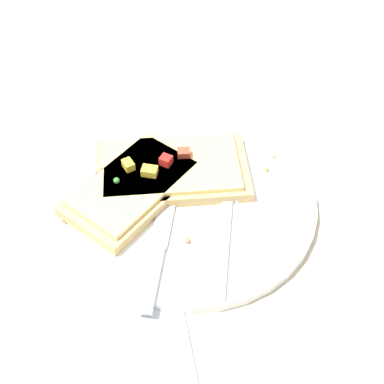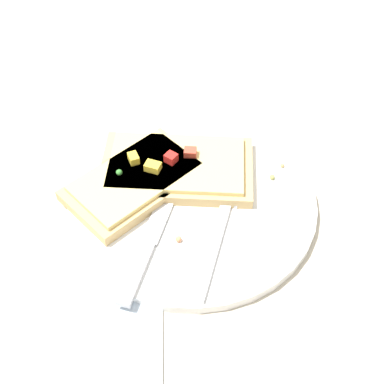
# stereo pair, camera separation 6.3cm
# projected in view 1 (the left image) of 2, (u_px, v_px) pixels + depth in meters

# --- Properties ---
(ground_plane) EXTENTS (4.00, 4.00, 0.00)m
(ground_plane) POSITION_uv_depth(u_px,v_px,m) (192.00, 204.00, 0.65)
(ground_plane) COLOR #BCB29E
(plate) EXTENTS (0.30, 0.30, 0.01)m
(plate) POSITION_uv_depth(u_px,v_px,m) (192.00, 201.00, 0.65)
(plate) COLOR white
(plate) RESTS_ON ground
(fork) EXTENTS (0.21, 0.08, 0.01)m
(fork) POSITION_uv_depth(u_px,v_px,m) (226.00, 211.00, 0.62)
(fork) COLOR silver
(fork) RESTS_ON plate
(knife) EXTENTS (0.21, 0.08, 0.01)m
(knife) POSITION_uv_depth(u_px,v_px,m) (159.00, 242.00, 0.59)
(knife) COLOR silver
(knife) RESTS_ON plate
(pizza_slice_main) EXTENTS (0.13, 0.20, 0.03)m
(pizza_slice_main) POSITION_uv_depth(u_px,v_px,m) (172.00, 169.00, 0.66)
(pizza_slice_main) COLOR tan
(pizza_slice_main) RESTS_ON plate
(pizza_slice_corner) EXTENTS (0.18, 0.19, 0.03)m
(pizza_slice_corner) POSITION_uv_depth(u_px,v_px,m) (133.00, 187.00, 0.64)
(pizza_slice_corner) COLOR tan
(pizza_slice_corner) RESTS_ON plate
(crumb_scatter) EXTENTS (0.12, 0.14, 0.01)m
(crumb_scatter) POSITION_uv_depth(u_px,v_px,m) (233.00, 197.00, 0.64)
(crumb_scatter) COLOR tan
(crumb_scatter) RESTS_ON plate
(napkin) EXTENTS (0.16, 0.09, 0.01)m
(napkin) POSITION_uv_depth(u_px,v_px,m) (147.00, 380.00, 0.50)
(napkin) COLOR silver
(napkin) RESTS_ON ground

